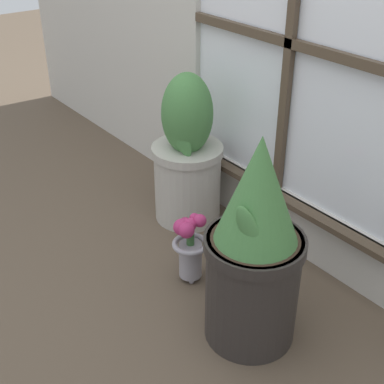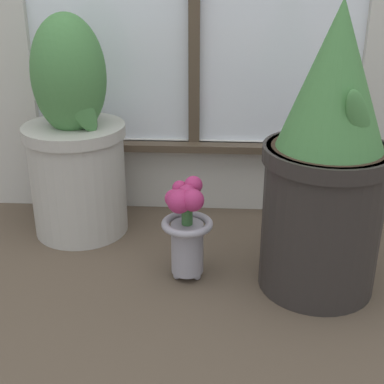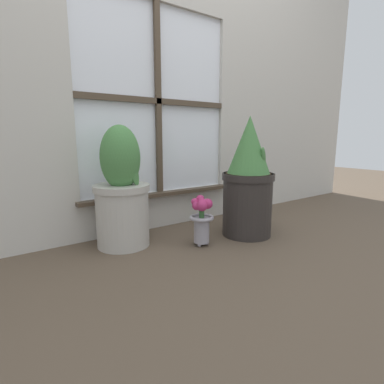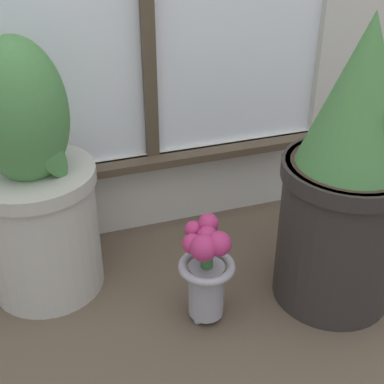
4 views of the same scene
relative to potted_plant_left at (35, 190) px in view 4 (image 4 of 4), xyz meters
name	(u,v)px [view 4 (image 4 of 4)]	position (x,y,z in m)	size (l,w,h in m)	color
ground_plane	(226,361)	(0.36, -0.42, -0.30)	(10.00, 10.00, 0.00)	brown
potted_plant_left	(35,190)	(0.00, 0.00, 0.00)	(0.31, 0.31, 0.68)	#B7B2A8
potted_plant_right	(348,181)	(0.71, -0.28, 0.05)	(0.32, 0.32, 0.74)	#2D2826
flower_vase	(206,268)	(0.36, -0.27, -0.14)	(0.14, 0.14, 0.29)	#99939E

